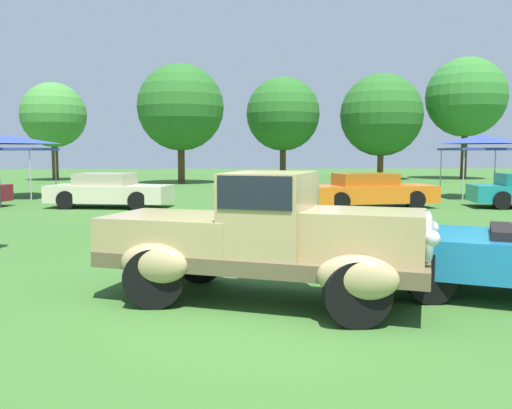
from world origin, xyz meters
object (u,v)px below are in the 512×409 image
object	(u,v)px
feature_pickup_truck	(265,236)
canopy_tent_left_field	(7,142)
show_car_orange	(369,191)
canopy_tent_center_field	(481,142)
show_car_cream	(109,191)

from	to	relation	value
feature_pickup_truck	canopy_tent_left_field	bearing A→B (deg)	121.57
show_car_orange	canopy_tent_left_field	bearing A→B (deg)	161.59
feature_pickup_truck	canopy_tent_left_field	xyz separation A→B (m)	(-10.32, 16.80, 1.56)
canopy_tent_left_field	canopy_tent_center_field	world-z (taller)	same
feature_pickup_truck	show_car_cream	distance (m)	13.29
feature_pickup_truck	canopy_tent_left_field	world-z (taller)	canopy_tent_left_field
canopy_tent_left_field	show_car_orange	bearing A→B (deg)	-18.41
canopy_tent_left_field	show_car_cream	bearing A→B (deg)	-39.72
feature_pickup_truck	show_car_cream	world-z (taller)	feature_pickup_truck
show_car_cream	canopy_tent_left_field	bearing A→B (deg)	140.28
canopy_tent_left_field	canopy_tent_center_field	distance (m)	20.34
feature_pickup_truck	show_car_cream	size ratio (longest dim) A/B	1.00
canopy_tent_left_field	canopy_tent_center_field	size ratio (longest dim) A/B	1.24
show_car_cream	canopy_tent_left_field	xyz separation A→B (m)	(-5.38, 4.47, 1.82)
show_car_cream	show_car_orange	bearing A→B (deg)	-2.43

